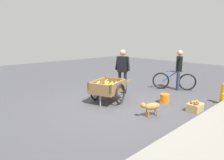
{
  "coord_description": "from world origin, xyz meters",
  "views": [
    {
      "loc": [
        3.9,
        4.05,
        1.98
      ],
      "look_at": [
        -0.01,
        -0.15,
        0.75
      ],
      "focal_mm": 31.15,
      "sensor_mm": 36.0,
      "label": 1
    }
  ],
  "objects_px": {
    "fire_hydrant": "(224,93)",
    "apple_crate": "(195,107)",
    "vendor_person": "(123,67)",
    "plastic_bucket": "(165,99)",
    "bicycle": "(174,81)",
    "fruit_cart": "(108,88)",
    "dog": "(151,106)",
    "cyclist_person": "(179,66)"
  },
  "relations": [
    {
      "from": "dog",
      "to": "plastic_bucket",
      "type": "relative_size",
      "value": 2.17
    },
    {
      "from": "vendor_person",
      "to": "fruit_cart",
      "type": "bearing_deg",
      "value": 20.32
    },
    {
      "from": "fruit_cart",
      "to": "fire_hydrant",
      "type": "distance_m",
      "value": 3.56
    },
    {
      "from": "dog",
      "to": "fire_hydrant",
      "type": "distance_m",
      "value": 2.61
    },
    {
      "from": "vendor_person",
      "to": "apple_crate",
      "type": "height_order",
      "value": "vendor_person"
    },
    {
      "from": "bicycle",
      "to": "cyclist_person",
      "type": "height_order",
      "value": "cyclist_person"
    },
    {
      "from": "cyclist_person",
      "to": "vendor_person",
      "type": "bearing_deg",
      "value": -30.61
    },
    {
      "from": "fruit_cart",
      "to": "fire_hydrant",
      "type": "relative_size",
      "value": 2.7
    },
    {
      "from": "fruit_cart",
      "to": "vendor_person",
      "type": "xyz_separation_m",
      "value": [
        -1.08,
        -0.4,
        0.52
      ]
    },
    {
      "from": "vendor_person",
      "to": "bicycle",
      "type": "height_order",
      "value": "vendor_person"
    },
    {
      "from": "cyclist_person",
      "to": "dog",
      "type": "relative_size",
      "value": 2.45
    },
    {
      "from": "vendor_person",
      "to": "apple_crate",
      "type": "relative_size",
      "value": 3.64
    },
    {
      "from": "plastic_bucket",
      "to": "fire_hydrant",
      "type": "bearing_deg",
      "value": 134.32
    },
    {
      "from": "cyclist_person",
      "to": "plastic_bucket",
      "type": "bearing_deg",
      "value": 17.02
    },
    {
      "from": "fruit_cart",
      "to": "vendor_person",
      "type": "distance_m",
      "value": 1.26
    },
    {
      "from": "vendor_person",
      "to": "apple_crate",
      "type": "bearing_deg",
      "value": 93.27
    },
    {
      "from": "bicycle",
      "to": "vendor_person",
      "type": "bearing_deg",
      "value": -28.8
    },
    {
      "from": "vendor_person",
      "to": "fire_hydrant",
      "type": "distance_m",
      "value": 3.34
    },
    {
      "from": "dog",
      "to": "bicycle",
      "type": "bearing_deg",
      "value": -160.75
    },
    {
      "from": "fruit_cart",
      "to": "apple_crate",
      "type": "xyz_separation_m",
      "value": [
        -1.23,
        2.26,
        -0.31
      ]
    },
    {
      "from": "fire_hydrant",
      "to": "plastic_bucket",
      "type": "relative_size",
      "value": 2.29
    },
    {
      "from": "fire_hydrant",
      "to": "apple_crate",
      "type": "xyz_separation_m",
      "value": [
        1.23,
        -0.31,
        -0.21
      ]
    },
    {
      "from": "vendor_person",
      "to": "cyclist_person",
      "type": "relative_size",
      "value": 1.03
    },
    {
      "from": "fire_hydrant",
      "to": "plastic_bucket",
      "type": "xyz_separation_m",
      "value": [
        1.24,
        -1.27,
        -0.19
      ]
    },
    {
      "from": "vendor_person",
      "to": "bicycle",
      "type": "bearing_deg",
      "value": 151.2
    },
    {
      "from": "bicycle",
      "to": "dog",
      "type": "distance_m",
      "value": 3.09
    },
    {
      "from": "vendor_person",
      "to": "dog",
      "type": "distance_m",
      "value": 2.4
    },
    {
      "from": "fruit_cart",
      "to": "vendor_person",
      "type": "relative_size",
      "value": 1.13
    },
    {
      "from": "bicycle",
      "to": "apple_crate",
      "type": "relative_size",
      "value": 3.23
    },
    {
      "from": "fruit_cart",
      "to": "cyclist_person",
      "type": "xyz_separation_m",
      "value": [
        -3.02,
        0.75,
        0.48
      ]
    },
    {
      "from": "dog",
      "to": "plastic_bucket",
      "type": "height_order",
      "value": "dog"
    },
    {
      "from": "fruit_cart",
      "to": "dog",
      "type": "relative_size",
      "value": 2.85
    },
    {
      "from": "bicycle",
      "to": "fruit_cart",
      "type": "bearing_deg",
      "value": -11.93
    },
    {
      "from": "vendor_person",
      "to": "bicycle",
      "type": "relative_size",
      "value": 1.13
    },
    {
      "from": "fruit_cart",
      "to": "dog",
      "type": "height_order",
      "value": "fruit_cart"
    },
    {
      "from": "cyclist_person",
      "to": "plastic_bucket",
      "type": "xyz_separation_m",
      "value": [
        1.8,
        0.55,
        -0.78
      ]
    },
    {
      "from": "cyclist_person",
      "to": "dog",
      "type": "distance_m",
      "value": 3.19
    },
    {
      "from": "cyclist_person",
      "to": "dog",
      "type": "height_order",
      "value": "cyclist_person"
    },
    {
      "from": "cyclist_person",
      "to": "apple_crate",
      "type": "relative_size",
      "value": 3.53
    },
    {
      "from": "vendor_person",
      "to": "fire_hydrant",
      "type": "height_order",
      "value": "vendor_person"
    },
    {
      "from": "fruit_cart",
      "to": "apple_crate",
      "type": "relative_size",
      "value": 4.11
    },
    {
      "from": "fruit_cart",
      "to": "dog",
      "type": "xyz_separation_m",
      "value": [
        -0.03,
        1.64,
        -0.17
      ]
    }
  ]
}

